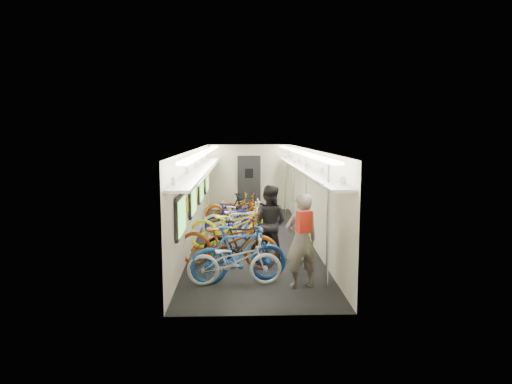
{
  "coord_description": "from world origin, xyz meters",
  "views": [
    {
      "loc": [
        -0.31,
        -11.76,
        2.81
      ],
      "look_at": [
        0.13,
        1.1,
        1.15
      ],
      "focal_mm": 32.0,
      "sensor_mm": 36.0,
      "label": 1
    }
  ],
  "objects": [
    {
      "name": "bicycle_6",
      "position": [
        -0.36,
        0.25,
        0.52
      ],
      "size": [
        2.03,
        0.81,
        1.05
      ],
      "primitive_type": "imported",
      "rotation": [
        0.0,
        0.0,
        1.63
      ],
      "color": "silver",
      "rests_on": "ground"
    },
    {
      "name": "bicycle_9",
      "position": [
        -0.18,
        2.47,
        0.48
      ],
      "size": [
        1.64,
        0.96,
        0.95
      ],
      "primitive_type": "imported",
      "rotation": [
        0.0,
        0.0,
        1.92
      ],
      "color": "black",
      "rests_on": "ground"
    },
    {
      "name": "bicycle_2",
      "position": [
        -0.58,
        -2.42,
        0.57
      ],
      "size": [
        2.3,
        1.28,
        1.14
      ],
      "primitive_type": "imported",
      "rotation": [
        0.0,
        0.0,
        1.32
      ],
      "color": "maroon",
      "rests_on": "ground"
    },
    {
      "name": "bicycle_7",
      "position": [
        -0.53,
        0.08,
        0.49
      ],
      "size": [
        1.68,
        1.04,
        0.98
      ],
      "primitive_type": "imported",
      "rotation": [
        0.0,
        0.0,
        1.19
      ],
      "color": "navy",
      "rests_on": "ground"
    },
    {
      "name": "bicycle_5",
      "position": [
        -0.29,
        -0.72,
        0.53
      ],
      "size": [
        1.8,
        0.73,
        1.05
      ],
      "primitive_type": "imported",
      "rotation": [
        0.0,
        0.0,
        1.71
      ],
      "color": "silver",
      "rests_on": "ground"
    },
    {
      "name": "bicycle_10",
      "position": [
        -0.6,
        2.73,
        0.46
      ],
      "size": [
        1.79,
        0.77,
        0.92
      ],
      "primitive_type": "imported",
      "rotation": [
        0.0,
        0.0,
        1.67
      ],
      "color": "orange",
      "rests_on": "ground"
    },
    {
      "name": "bicycle_4",
      "position": [
        -0.51,
        -0.82,
        0.56
      ],
      "size": [
        2.16,
        0.78,
        1.13
      ],
      "primitive_type": "imported",
      "rotation": [
        0.0,
        0.0,
        1.55
      ],
      "color": "yellow",
      "rests_on": "ground"
    },
    {
      "name": "train_car_shell",
      "position": [
        -0.36,
        0.71,
        1.66
      ],
      "size": [
        10.0,
        10.0,
        10.0
      ],
      "color": "black",
      "rests_on": "ground"
    },
    {
      "name": "bicycle_0",
      "position": [
        -0.43,
        -3.52,
        0.46
      ],
      "size": [
        1.78,
        0.68,
        0.92
      ],
      "primitive_type": "imported",
      "rotation": [
        0.0,
        0.0,
        1.61
      ],
      "color": "silver",
      "rests_on": "ground"
    },
    {
      "name": "bicycle_1",
      "position": [
        -0.34,
        -3.41,
        0.55
      ],
      "size": [
        1.91,
        0.88,
        1.11
      ],
      "primitive_type": "imported",
      "rotation": [
        0.0,
        0.0,
        1.77
      ],
      "color": "#19479A",
      "rests_on": "ground"
    },
    {
      "name": "passenger_near",
      "position": [
        0.8,
        -3.67,
        0.87
      ],
      "size": [
        0.74,
        0.6,
        1.74
      ],
      "primitive_type": "imported",
      "rotation": [
        0.0,
        0.0,
        3.48
      ],
      "color": "gray",
      "rests_on": "ground"
    },
    {
      "name": "bicycle_3",
      "position": [
        -0.29,
        -2.35,
        0.5
      ],
      "size": [
        1.71,
        0.71,
        1.0
      ],
      "primitive_type": "imported",
      "rotation": [
        0.0,
        0.0,
        1.42
      ],
      "color": "black",
      "rests_on": "ground"
    },
    {
      "name": "passenger_mid",
      "position": [
        0.32,
        -1.92,
        0.85
      ],
      "size": [
        1.01,
        0.92,
        1.69
      ],
      "primitive_type": "imported",
      "rotation": [
        0.0,
        0.0,
        2.73
      ],
      "color": "black",
      "rests_on": "ground"
    },
    {
      "name": "bicycle_8",
      "position": [
        -0.44,
        1.89,
        0.5
      ],
      "size": [
        1.95,
        0.9,
        0.99
      ],
      "primitive_type": "imported",
      "rotation": [
        0.0,
        0.0,
        1.44
      ],
      "color": "maroon",
      "rests_on": "ground"
    },
    {
      "name": "backpack",
      "position": [
        0.8,
        -4.0,
        1.28
      ],
      "size": [
        0.29,
        0.24,
        0.38
      ],
      "primitive_type": "cube",
      "rotation": [
        0.0,
        0.0,
        0.43
      ],
      "color": "#AC1E11",
      "rests_on": "passenger_near"
    }
  ]
}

